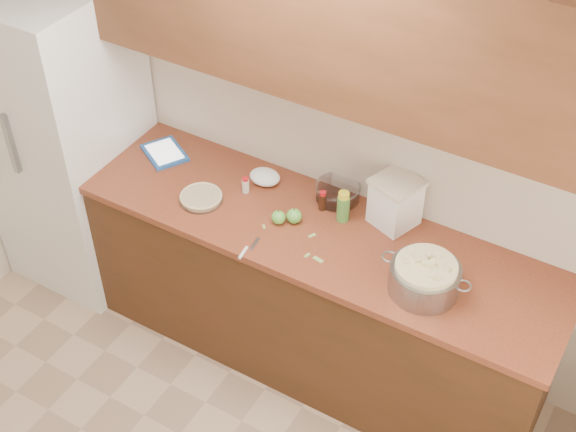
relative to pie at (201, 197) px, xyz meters
The scene contains 20 objects.
room_shell 1.50m from the pie, 70.00° to the right, with size 3.60×3.60×3.60m.
counter_run 0.70m from the pie, 12.16° to the left, with size 2.64×0.68×0.92m.
upper_cabinets 1.16m from the pie, 27.78° to the left, with size 2.60×0.34×0.70m, color brown.
fridge 0.95m from the pie, behind, with size 0.70×0.70×1.80m, color white.
pie is the anchor object (origin of this frame).
colander 1.19m from the pie, ahead, with size 0.41×0.31×0.15m.
flour_canister 0.95m from the pie, 20.80° to the left, with size 0.26×0.26×0.25m.
tablet 0.44m from the pie, 151.12° to the left, with size 0.30×0.28×0.02m.
paring_knife 0.44m from the pie, 27.58° to the right, with size 0.04×0.17×0.02m.
lemon_bottle 0.71m from the pie, 18.88° to the left, with size 0.06×0.06×0.17m.
cinnamon_shaker 0.23m from the pie, 47.30° to the left, with size 0.04×0.04×0.09m.
vanilla_bottle 0.60m from the pie, 24.20° to the left, with size 0.04×0.04×0.11m.
mixing_bowl 0.68m from the pie, 31.60° to the left, with size 0.23×0.23×0.09m.
paper_towel 0.34m from the pie, 55.11° to the left, with size 0.16×0.13×0.07m, color white.
apple_left 0.42m from the pie, ahead, with size 0.07×0.07×0.08m.
apple_center 0.49m from the pie, 11.18° to the left, with size 0.07×0.07×0.09m.
peel_a 0.70m from the pie, ahead, with size 0.05×0.02×0.00m, color #90B759.
peel_b 0.65m from the pie, ahead, with size 0.03×0.01×0.00m, color #90B759.
peel_c 0.37m from the pie, ahead, with size 0.03×0.01×0.00m, color #90B759.
peel_d 0.60m from the pie, ahead, with size 0.04×0.02×0.00m, color #90B759.
Camera 1 is at (1.40, -1.02, 3.49)m, focal length 50.00 mm.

